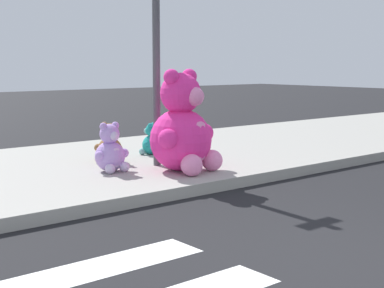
{
  "coord_description": "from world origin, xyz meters",
  "views": [
    {
      "loc": [
        -3.8,
        -2.25,
        1.62
      ],
      "look_at": [
        1.0,
        3.6,
        0.55
      ],
      "focal_mm": 53.12,
      "sensor_mm": 36.0,
      "label": 1
    }
  ],
  "objects_px": {
    "plush_teal": "(151,142)",
    "sign_pole": "(156,48)",
    "plush_brown": "(109,146)",
    "plush_pink_large": "(183,131)",
    "plush_lavender": "(111,152)"
  },
  "relations": [
    {
      "from": "plush_pink_large",
      "to": "plush_lavender",
      "type": "bearing_deg",
      "value": 142.72
    },
    {
      "from": "sign_pole",
      "to": "plush_teal",
      "type": "height_order",
      "value": "sign_pole"
    },
    {
      "from": "plush_teal",
      "to": "sign_pole",
      "type": "bearing_deg",
      "value": -120.15
    },
    {
      "from": "plush_brown",
      "to": "plush_pink_large",
      "type": "bearing_deg",
      "value": -72.06
    },
    {
      "from": "sign_pole",
      "to": "plush_teal",
      "type": "bearing_deg",
      "value": 59.85
    },
    {
      "from": "sign_pole",
      "to": "plush_brown",
      "type": "xyz_separation_m",
      "value": [
        -0.4,
        0.68,
        -1.46
      ]
    },
    {
      "from": "plush_pink_large",
      "to": "plush_brown",
      "type": "height_order",
      "value": "plush_pink_large"
    },
    {
      "from": "plush_lavender",
      "to": "plush_teal",
      "type": "height_order",
      "value": "plush_lavender"
    },
    {
      "from": "plush_pink_large",
      "to": "plush_lavender",
      "type": "xyz_separation_m",
      "value": [
        -0.79,
        0.6,
        -0.29
      ]
    },
    {
      "from": "plush_lavender",
      "to": "plush_brown",
      "type": "xyz_separation_m",
      "value": [
        0.38,
        0.67,
        -0.03
      ]
    },
    {
      "from": "sign_pole",
      "to": "plush_brown",
      "type": "relative_size",
      "value": 5.28
    },
    {
      "from": "plush_lavender",
      "to": "plush_brown",
      "type": "bearing_deg",
      "value": 60.44
    },
    {
      "from": "plush_brown",
      "to": "plush_teal",
      "type": "xyz_separation_m",
      "value": [
        0.91,
        0.19,
        -0.03
      ]
    },
    {
      "from": "plush_pink_large",
      "to": "plush_teal",
      "type": "xyz_separation_m",
      "value": [
        0.49,
        1.47,
        -0.35
      ]
    },
    {
      "from": "plush_brown",
      "to": "plush_teal",
      "type": "height_order",
      "value": "plush_brown"
    }
  ]
}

